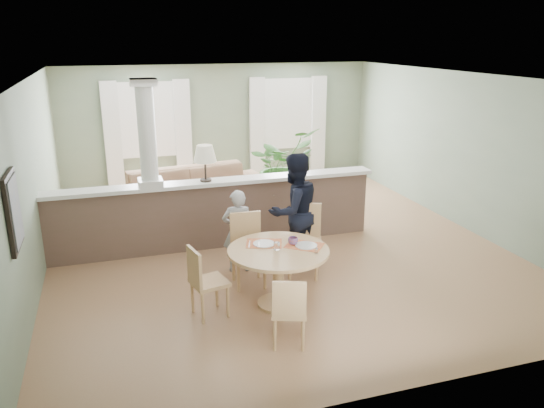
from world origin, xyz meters
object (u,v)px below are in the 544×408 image
object	(u,v)px
houseplant	(282,166)
chair_far_man	(305,236)
chair_far_boy	(247,246)
man_person	(294,211)
child_person	(238,231)
dining_table	(279,261)
chair_near	(289,309)
chair_side	(204,279)
sofa	(193,192)

from	to	relation	value
houseplant	chair_far_man	world-z (taller)	houseplant
chair_far_boy	man_person	bearing A→B (deg)	25.26
houseplant	child_person	size ratio (longest dim) A/B	1.24
dining_table	chair_far_man	xyz separation A→B (m)	(0.66, 0.81, -0.05)
houseplant	chair_near	bearing A→B (deg)	-107.83
dining_table	chair_far_man	distance (m)	1.05
chair_near	chair_side	world-z (taller)	chair_side
chair_far_boy	man_person	xyz separation A→B (m)	(0.79, 0.32, 0.31)
houseplant	man_person	size ratio (longest dim) A/B	0.89
sofa	dining_table	world-z (taller)	sofa
chair_near	child_person	size ratio (longest dim) A/B	0.68
chair_near	child_person	xyz separation A→B (m)	(-0.04, 2.11, 0.15)
child_person	houseplant	bearing A→B (deg)	-110.36
chair_side	man_person	size ratio (longest dim) A/B	0.52
chair_far_man	man_person	size ratio (longest dim) A/B	0.59
chair_near	child_person	world-z (taller)	child_person
chair_far_man	chair_side	xyz separation A→B (m)	(-1.61, -0.81, -0.07)
chair_far_man	chair_near	distance (m)	1.95
chair_far_man	dining_table	bearing A→B (deg)	-104.57
dining_table	chair_side	world-z (taller)	chair_side
dining_table	chair_near	world-z (taller)	dining_table
chair_far_boy	chair_far_man	world-z (taller)	chair_far_man
sofa	chair_far_boy	size ratio (longest dim) A/B	3.01
houseplant	child_person	world-z (taller)	houseplant
sofa	chair_near	xyz separation A→B (m)	(0.24, -4.86, 0.03)
sofa	chair_side	xyz separation A→B (m)	(-0.52, -3.92, 0.06)
child_person	man_person	size ratio (longest dim) A/B	0.71
houseplant	chair_far_boy	bearing A→B (deg)	-115.79
houseplant	chair_near	distance (m)	5.42
chair_side	child_person	distance (m)	1.38
chair_side	child_person	bearing A→B (deg)	-44.01
houseplant	man_person	world-z (taller)	man_person
houseplant	child_person	xyz separation A→B (m)	(-1.70, -3.03, -0.15)
sofa	chair_near	bearing A→B (deg)	-95.47
chair_far_man	man_person	xyz separation A→B (m)	(-0.07, 0.26, 0.30)
chair_far_boy	chair_near	distance (m)	1.70
chair_far_boy	chair_side	distance (m)	1.06
sofa	chair_far_boy	xyz separation A→B (m)	(0.23, -3.17, 0.11)
chair_far_man	chair_near	world-z (taller)	chair_far_man
chair_far_man	chair_side	distance (m)	1.80
sofa	chair_side	distance (m)	3.95
sofa	child_person	world-z (taller)	child_person
dining_table	child_person	xyz separation A→B (m)	(-0.24, 1.17, 0.00)
chair_side	child_person	size ratio (longest dim) A/B	0.73
houseplant	chair_side	size ratio (longest dim) A/B	1.69
sofa	child_person	bearing A→B (deg)	-94.19
chair_near	man_person	world-z (taller)	man_person
man_person	chair_side	bearing A→B (deg)	17.19
sofa	dining_table	xyz separation A→B (m)	(0.43, -3.92, 0.17)
chair_far_boy	chair_far_man	size ratio (longest dim) A/B	0.97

